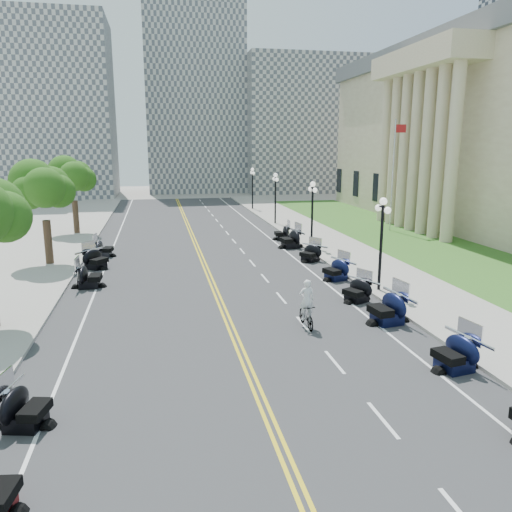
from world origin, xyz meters
TOP-DOWN VIEW (x-y plane):
  - ground at (0.00, 0.00)m, footprint 160.00×160.00m
  - road at (0.00, 10.00)m, footprint 16.00×90.00m
  - centerline_yellow_a at (-0.12, 10.00)m, footprint 0.12×90.00m
  - centerline_yellow_b at (0.12, 10.00)m, footprint 0.12×90.00m
  - edge_line_north at (6.40, 10.00)m, footprint 0.12×90.00m
  - edge_line_south at (-6.40, 10.00)m, footprint 0.12×90.00m
  - lane_dash_4 at (3.20, -8.00)m, footprint 0.12×2.00m
  - lane_dash_5 at (3.20, -4.00)m, footprint 0.12×2.00m
  - lane_dash_6 at (3.20, 0.00)m, footprint 0.12×2.00m
  - lane_dash_7 at (3.20, 4.00)m, footprint 0.12×2.00m
  - lane_dash_8 at (3.20, 8.00)m, footprint 0.12×2.00m
  - lane_dash_9 at (3.20, 12.00)m, footprint 0.12×2.00m
  - lane_dash_10 at (3.20, 16.00)m, footprint 0.12×2.00m
  - lane_dash_11 at (3.20, 20.00)m, footprint 0.12×2.00m
  - lane_dash_12 at (3.20, 24.00)m, footprint 0.12×2.00m
  - lane_dash_13 at (3.20, 28.00)m, footprint 0.12×2.00m
  - lane_dash_14 at (3.20, 32.00)m, footprint 0.12×2.00m
  - lane_dash_15 at (3.20, 36.00)m, footprint 0.12×2.00m
  - lane_dash_16 at (3.20, 40.00)m, footprint 0.12×2.00m
  - lane_dash_17 at (3.20, 44.00)m, footprint 0.12×2.00m
  - lane_dash_18 at (3.20, 48.00)m, footprint 0.12×2.00m
  - lane_dash_19 at (3.20, 52.00)m, footprint 0.12×2.00m
  - sidewalk_north at (10.50, 10.00)m, footprint 5.00×90.00m
  - sidewalk_south at (-10.50, 10.00)m, footprint 5.00×90.00m
  - lawn at (17.50, 18.00)m, footprint 9.00×60.00m
  - distant_block_a at (-18.00, 62.00)m, footprint 18.00×14.00m
  - distant_block_b at (4.00, 68.00)m, footprint 16.00×12.00m
  - distant_block_c at (22.00, 65.00)m, footprint 20.00×14.00m
  - street_lamp_2 at (8.60, 4.00)m, footprint 0.50×1.20m
  - street_lamp_3 at (8.60, 16.00)m, footprint 0.50×1.20m
  - street_lamp_4 at (8.60, 28.00)m, footprint 0.50×1.20m
  - street_lamp_5 at (8.60, 40.00)m, footprint 0.50×1.20m
  - flagpole at (18.00, 22.00)m, footprint 1.10×0.20m
  - tree_3 at (-10.00, 14.00)m, footprint 4.80×4.80m
  - tree_4 at (-10.00, 26.00)m, footprint 4.80×4.80m
  - motorcycle_n_4 at (7.10, -5.41)m, footprint 2.31×2.31m
  - motorcycle_n_5 at (6.89, -0.55)m, footprint 2.48×2.48m
  - motorcycle_n_6 at (6.81, 2.70)m, footprint 2.45×2.45m
  - motorcycle_n_7 at (7.22, 6.84)m, footprint 2.49×2.49m
  - motorcycle_n_8 at (7.18, 11.76)m, footprint 2.57×2.57m
  - motorcycle_n_9 at (7.06, 16.45)m, footprint 2.53×2.53m
  - motorcycle_n_10 at (7.27, 19.86)m, footprint 2.02×2.02m
  - motorcycle_s_4 at (-6.78, -6.36)m, footprint 2.25×2.25m
  - motorcycle_s_7 at (-6.78, 7.99)m, footprint 2.13×2.13m
  - motorcycle_s_8 at (-6.92, 12.44)m, footprint 2.82×2.82m
  - motorcycle_s_9 at (-6.76, 16.01)m, footprint 2.15×2.15m
  - bicycle at (3.22, -0.35)m, footprint 0.56×1.82m
  - cyclist_rider at (3.22, -0.35)m, footprint 0.66×0.43m

SIDE VIEW (x-z plane):
  - ground at x=0.00m, z-range 0.00..0.00m
  - road at x=0.00m, z-range 0.00..0.01m
  - centerline_yellow_a at x=-0.12m, z-range 0.01..0.01m
  - centerline_yellow_b at x=0.12m, z-range 0.01..0.01m
  - edge_line_north at x=6.40m, z-range 0.01..0.01m
  - edge_line_south at x=-6.40m, z-range 0.01..0.01m
  - lane_dash_4 at x=3.20m, z-range 0.01..0.01m
  - lane_dash_5 at x=3.20m, z-range 0.01..0.01m
  - lane_dash_6 at x=3.20m, z-range 0.01..0.01m
  - lane_dash_7 at x=3.20m, z-range 0.01..0.01m
  - lane_dash_8 at x=3.20m, z-range 0.01..0.01m
  - lane_dash_9 at x=3.20m, z-range 0.01..0.01m
  - lane_dash_10 at x=3.20m, z-range 0.01..0.01m
  - lane_dash_11 at x=3.20m, z-range 0.01..0.01m
  - lane_dash_12 at x=3.20m, z-range 0.01..0.01m
  - lane_dash_13 at x=3.20m, z-range 0.01..0.01m
  - lane_dash_14 at x=3.20m, z-range 0.01..0.01m
  - lane_dash_15 at x=3.20m, z-range 0.01..0.01m
  - lane_dash_16 at x=3.20m, z-range 0.01..0.01m
  - lane_dash_17 at x=3.20m, z-range 0.01..0.01m
  - lane_dash_18 at x=3.20m, z-range 0.01..0.01m
  - lane_dash_19 at x=3.20m, z-range 0.01..0.01m
  - lawn at x=17.50m, z-range 0.00..0.10m
  - sidewalk_north at x=10.50m, z-range 0.00..0.15m
  - sidewalk_south at x=-10.50m, z-range 0.00..0.15m
  - bicycle at x=3.22m, z-range 0.00..1.09m
  - motorcycle_n_6 at x=6.81m, z-range 0.00..1.28m
  - motorcycle_n_8 at x=7.18m, z-range 0.00..1.29m
  - motorcycle_s_4 at x=-6.78m, z-range 0.00..1.30m
  - motorcycle_n_10 at x=7.27m, z-range 0.00..1.33m
  - motorcycle_s_9 at x=-6.76m, z-range 0.00..1.34m
  - motorcycle_n_7 at x=7.22m, z-range 0.00..1.37m
  - motorcycle_n_4 at x=7.10m, z-range 0.00..1.40m
  - motorcycle_s_8 at x=-6.92m, z-range 0.00..1.40m
  - motorcycle_s_7 at x=-6.78m, z-range 0.00..1.42m
  - motorcycle_n_5 at x=6.89m, z-range 0.00..1.55m
  - motorcycle_n_9 at x=7.06m, z-range 0.00..1.56m
  - cyclist_rider at x=3.22m, z-range 1.09..2.89m
  - street_lamp_2 at x=8.60m, z-range 0.15..5.05m
  - street_lamp_3 at x=8.60m, z-range 0.15..5.05m
  - street_lamp_4 at x=8.60m, z-range 0.15..5.05m
  - street_lamp_5 at x=8.60m, z-range 0.15..5.05m
  - tree_3 at x=-10.00m, z-range 0.15..9.35m
  - tree_4 at x=-10.00m, z-range 0.15..9.35m
  - flagpole at x=18.00m, z-range 0.00..10.00m
  - distant_block_c at x=22.00m, z-range 0.00..22.00m
  - distant_block_a at x=-18.00m, z-range 0.00..26.00m
  - distant_block_b at x=4.00m, z-range 0.00..30.00m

